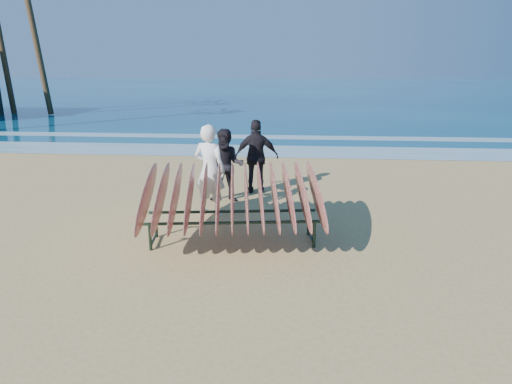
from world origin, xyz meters
TOP-DOWN VIEW (x-y plane):
  - ground at (0.00, 0.00)m, footprint 120.00×120.00m
  - ocean at (0.00, 55.00)m, footprint 160.00×160.00m
  - foam_near at (0.00, 10.00)m, footprint 160.00×160.00m
  - foam_far at (0.00, 13.50)m, footprint 160.00×160.00m
  - surfboard_rack at (-0.42, 0.65)m, footprint 3.47×2.95m
  - person_white at (-1.14, 2.26)m, footprint 0.85×0.69m
  - person_dark_a at (-0.92, 3.28)m, footprint 0.89×0.71m
  - person_dark_b at (-0.27, 4.13)m, footprint 1.13×0.52m

SIDE VIEW (x-z plane):
  - ground at x=0.00m, z-range 0.00..0.00m
  - ocean at x=0.00m, z-range 0.01..0.01m
  - foam_far at x=0.00m, z-range 0.01..0.01m
  - foam_near at x=0.00m, z-range 0.01..0.01m
  - person_dark_a at x=-0.92m, z-range 0.00..1.77m
  - surfboard_rack at x=-0.42m, z-range 0.17..1.66m
  - person_dark_b at x=-0.27m, z-range 0.00..1.90m
  - person_white at x=-1.14m, z-range 0.00..2.01m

